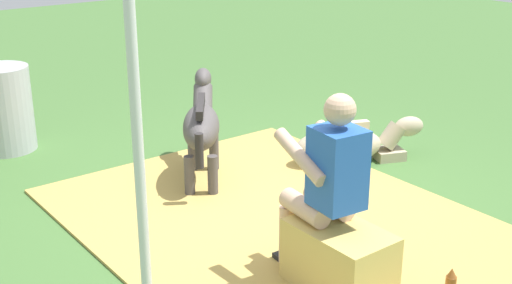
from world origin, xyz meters
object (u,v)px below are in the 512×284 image
hay_bale (339,260)px  tent_pole_left (137,134)px  pony_lying (348,145)px  water_barrel (3,109)px  person_seated (326,180)px  pony_standing (202,124)px

hay_bale → tent_pole_left: (0.30, 1.23, 1.04)m
pony_lying → water_barrel: 3.47m
water_barrel → hay_bale: bearing=-168.4°
water_barrel → person_seated: bearing=-167.7°
pony_standing → pony_lying: (-0.52, -1.34, -0.35)m
hay_bale → pony_lying: 2.31m
person_seated → pony_standing: 1.99m
pony_lying → water_barrel: water_barrel is taller
hay_bale → tent_pole_left: 1.64m
pony_lying → tent_pole_left: 3.35m
pony_standing → tent_pole_left: size_ratio=0.46×
hay_bale → water_barrel: water_barrel is taller
pony_standing → pony_lying: 1.47m
pony_standing → person_seated: bearing=170.6°
hay_bale → person_seated: person_seated is taller
person_seated → tent_pole_left: bearing=83.5°
water_barrel → pony_standing: bearing=-148.5°
hay_bale → water_barrel: bearing=11.6°
hay_bale → water_barrel: size_ratio=0.79×
person_seated → pony_standing: bearing=-9.4°
water_barrel → tent_pole_left: size_ratio=0.34×
pony_standing → pony_lying: pony_standing is taller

